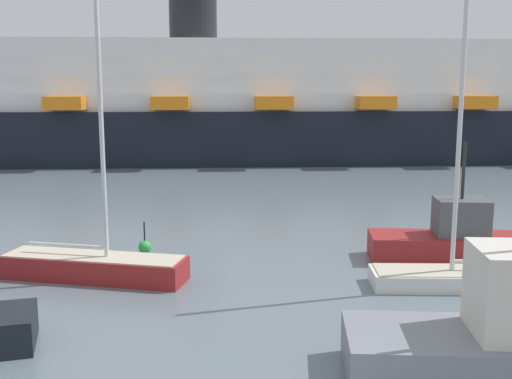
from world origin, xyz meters
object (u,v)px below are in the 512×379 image
object	(u,v)px
sailboat_0	(94,262)
cruise_ship	(357,107)
sailboat_3	(466,272)
fishing_boat_3	(454,240)
channel_buoy_1	(145,247)

from	to	relation	value
sailboat_0	cruise_ship	world-z (taller)	cruise_ship
sailboat_0	sailboat_3	distance (m)	12.86
fishing_boat_3	cruise_ship	xyz separation A→B (m)	(3.69, 33.11, 3.89)
channel_buoy_1	sailboat_0	bearing A→B (deg)	-113.45
sailboat_3	fishing_boat_3	bearing A→B (deg)	-98.82
sailboat_3	channel_buoy_1	bearing A→B (deg)	-18.75
sailboat_0	channel_buoy_1	xyz separation A→B (m)	(1.41, 3.25, -0.34)
sailboat_3	channel_buoy_1	size ratio (longest dim) A/B	8.66
sailboat_0	fishing_boat_3	xyz separation A→B (m)	(13.53, 1.46, 0.20)
cruise_ship	fishing_boat_3	bearing A→B (deg)	-96.06
sailboat_0	fishing_boat_3	bearing A→B (deg)	21.72
cruise_ship	channel_buoy_1	bearing A→B (deg)	-116.48
sailboat_0	fishing_boat_3	world-z (taller)	sailboat_0
sailboat_0	cruise_ship	bearing A→B (deg)	79.09
sailboat_3	channel_buoy_1	distance (m)	12.38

